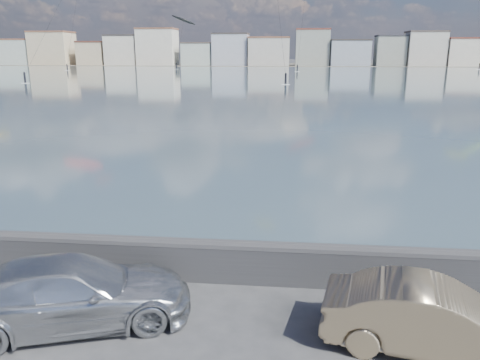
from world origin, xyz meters
name	(u,v)px	position (x,y,z in m)	size (l,w,h in m)	color
ground	(166,346)	(0.00, 0.00, 0.00)	(700.00, 700.00, 0.00)	#333335
bay_water	(278,79)	(0.00, 91.50, 0.01)	(500.00, 177.00, 0.00)	#405965
far_shore_strip	(284,65)	(0.00, 200.00, 0.01)	(500.00, 60.00, 0.00)	#4C473D
seawall	(193,258)	(0.00, 2.70, 0.58)	(400.00, 0.36, 1.08)	#28282B
far_buildings	(288,50)	(1.31, 186.00, 6.03)	(240.79, 13.26, 14.60)	#B7C6BC
car_silver	(72,292)	(-2.06, 0.59, 0.69)	(1.94, 4.76, 1.38)	#B9BCC0
car_champagne	(434,319)	(4.94, 0.40, 0.66)	(1.40, 4.00, 1.32)	tan
kitesurfer_4	(184,21)	(-33.36, 153.83, 15.33)	(8.50, 13.85, 17.51)	black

